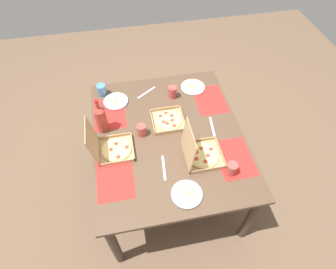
{
  "coord_description": "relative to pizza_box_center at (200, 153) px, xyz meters",
  "views": [
    {
      "loc": [
        -1.35,
        0.26,
        2.44
      ],
      "look_at": [
        0.0,
        0.0,
        0.74
      ],
      "focal_mm": 29.29,
      "sensor_mm": 36.0,
      "label": 1
    }
  ],
  "objects": [
    {
      "name": "cup_dark",
      "position": [
        0.3,
        0.39,
        0.0
      ],
      "size": [
        0.07,
        0.07,
        0.1
      ],
      "primitive_type": "cylinder",
      "color": "#BF4742",
      "rests_on": "dining_table"
    },
    {
      "name": "pizza_box_center",
      "position": [
        0.0,
        0.0,
        0.0
      ],
      "size": [
        0.28,
        0.28,
        0.31
      ],
      "color": "tan",
      "rests_on": "dining_table"
    },
    {
      "name": "cup_red",
      "position": [
        0.68,
        0.06,
        0.01
      ],
      "size": [
        0.08,
        0.08,
        0.11
      ],
      "primitive_type": "cylinder",
      "color": "#BF4742",
      "rests_on": "dining_table"
    },
    {
      "name": "knife_by_far_left",
      "position": [
        0.77,
        0.29,
        -0.05
      ],
      "size": [
        0.13,
        0.18,
        0.0
      ],
      "primitive_type": "cube",
      "rotation": [
        0.0,
        0.0,
        5.31
      ],
      "color": "#B7B7BC",
      "rests_on": "dining_table"
    },
    {
      "name": "cup_clear_left",
      "position": [
        0.83,
        0.68,
        0.0
      ],
      "size": [
        0.08,
        0.08,
        0.1
      ],
      "primitive_type": "cylinder",
      "color": "teal",
      "rests_on": "dining_table"
    },
    {
      "name": "plate_near_right",
      "position": [
        -0.28,
        0.17,
        -0.04
      ],
      "size": [
        0.21,
        0.21,
        0.03
      ],
      "color": "white",
      "rests_on": "dining_table"
    },
    {
      "name": "ground_plane",
      "position": [
        0.25,
        0.19,
        -0.79
      ],
      "size": [
        6.0,
        6.0,
        0.0
      ],
      "primitive_type": "plane",
      "color": "brown"
    },
    {
      "name": "cup_clear_right",
      "position": [
        -0.18,
        -0.18,
        0.0
      ],
      "size": [
        0.08,
        0.08,
        0.1
      ],
      "primitive_type": "cylinder",
      "color": "#BF4742",
      "rests_on": "dining_table"
    },
    {
      "name": "knife_by_near_left",
      "position": [
        -0.05,
        0.28,
        -0.05
      ],
      "size": [
        0.21,
        0.04,
        0.0
      ],
      "primitive_type": "cube",
      "rotation": [
        0.0,
        0.0,
        6.19
      ],
      "color": "#B7B7BC",
      "rests_on": "dining_table"
    },
    {
      "name": "soda_bottle",
      "position": [
        0.41,
        0.69,
        0.08
      ],
      "size": [
        0.09,
        0.09,
        0.32
      ],
      "color": "#B2382D",
      "rests_on": "dining_table"
    },
    {
      "name": "pizza_box_edge_far",
      "position": [
        0.18,
        0.64,
        -0.0
      ],
      "size": [
        0.26,
        0.3,
        0.29
      ],
      "color": "tan",
      "rests_on": "dining_table"
    },
    {
      "name": "plate_middle",
      "position": [
        0.76,
        -0.14,
        -0.04
      ],
      "size": [
        0.22,
        0.22,
        0.03
      ],
      "color": "white",
      "rests_on": "dining_table"
    },
    {
      "name": "placemat_near_left",
      "position": [
        -0.06,
        -0.25,
        -0.05
      ],
      "size": [
        0.36,
        0.26,
        0.0
      ],
      "primitive_type": "cube",
      "color": "red",
      "rests_on": "dining_table"
    },
    {
      "name": "dining_table",
      "position": [
        0.25,
        0.19,
        -0.14
      ],
      "size": [
        1.41,
        1.19,
        0.74
      ],
      "color": "#3F3328",
      "rests_on": "ground_plane"
    },
    {
      "name": "plate_far_left",
      "position": [
        0.71,
        0.57,
        -0.04
      ],
      "size": [
        0.21,
        0.21,
        0.03
      ],
      "color": "white",
      "rests_on": "dining_table"
    },
    {
      "name": "placemat_far_left",
      "position": [
        -0.06,
        0.63,
        -0.05
      ],
      "size": [
        0.36,
        0.26,
        0.0
      ],
      "primitive_type": "cube",
      "color": "red",
      "rests_on": "dining_table"
    },
    {
      "name": "placemat_far_right",
      "position": [
        0.57,
        0.63,
        -0.05
      ],
      "size": [
        0.36,
        0.26,
        0.0
      ],
      "primitive_type": "cube",
      "color": "red",
      "rests_on": "dining_table"
    },
    {
      "name": "placemat_near_right",
      "position": [
        0.57,
        -0.25,
        -0.05
      ],
      "size": [
        0.36,
        0.26,
        0.0
      ],
      "primitive_type": "cube",
      "color": "red",
      "rests_on": "dining_table"
    },
    {
      "name": "pizza_box_corner_left",
      "position": [
        0.39,
        0.16,
        -0.04
      ],
      "size": [
        0.26,
        0.26,
        0.04
      ],
      "color": "tan",
      "rests_on": "dining_table"
    },
    {
      "name": "knife_by_far_right",
      "position": [
        0.27,
        -0.18,
        -0.05
      ],
      "size": [
        0.21,
        0.04,
        0.0
      ],
      "primitive_type": "cube",
      "rotation": [
        0.0,
        0.0,
        6.17
      ],
      "color": "#B7B7BC",
      "rests_on": "dining_table"
    }
  ]
}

